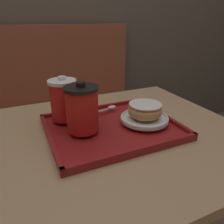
% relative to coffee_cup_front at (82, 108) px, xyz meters
% --- Properties ---
extents(booth_bench, '(1.66, 0.44, 1.00)m').
position_rel_coffee_cup_front_xyz_m(booth_bench, '(-0.18, 0.85, -0.48)').
color(booth_bench, brown).
rests_on(booth_bench, ground_plane).
extents(cafe_table, '(0.89, 0.73, 0.70)m').
position_rel_coffee_cup_front_xyz_m(cafe_table, '(0.08, -0.01, -0.26)').
color(cafe_table, tan).
rests_on(cafe_table, ground_plane).
extents(serving_tray, '(0.41, 0.34, 0.02)m').
position_rel_coffee_cup_front_xyz_m(serving_tray, '(0.10, 0.00, -0.09)').
color(serving_tray, maroon).
rests_on(serving_tray, cafe_table).
extents(coffee_cup_front, '(0.10, 0.10, 0.15)m').
position_rel_coffee_cup_front_xyz_m(coffee_cup_front, '(0.00, 0.00, 0.00)').
color(coffee_cup_front, red).
rests_on(coffee_cup_front, serving_tray).
extents(coffee_cup_rear, '(0.09, 0.09, 0.15)m').
position_rel_coffee_cup_front_xyz_m(coffee_cup_rear, '(-0.03, 0.10, -0.00)').
color(coffee_cup_rear, red).
rests_on(coffee_cup_rear, serving_tray).
extents(plate_with_chocolate_donut, '(0.16, 0.16, 0.01)m').
position_rel_coffee_cup_front_xyz_m(plate_with_chocolate_donut, '(0.21, -0.02, -0.06)').
color(plate_with_chocolate_donut, white).
rests_on(plate_with_chocolate_donut, serving_tray).
extents(donut_chocolate_glazed, '(0.11, 0.11, 0.04)m').
position_rel_coffee_cup_front_xyz_m(donut_chocolate_glazed, '(0.21, -0.02, -0.03)').
color(donut_chocolate_glazed, tan).
rests_on(donut_chocolate_glazed, plate_with_chocolate_donut).
extents(spoon, '(0.13, 0.04, 0.01)m').
position_rel_coffee_cup_front_xyz_m(spoon, '(0.13, 0.11, -0.06)').
color(spoon, silver).
rests_on(spoon, serving_tray).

